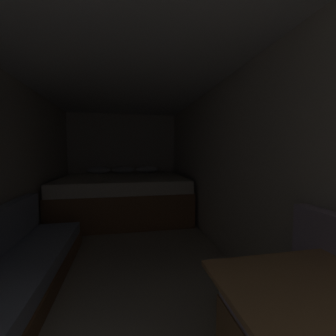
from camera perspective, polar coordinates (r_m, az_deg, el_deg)
name	(u,v)px	position (r m, az deg, el deg)	size (l,w,h in m)	color
ground_plane	(123,262)	(2.77, -11.67, -22.94)	(7.53, 7.53, 0.00)	#B2A893
wall_back	(123,160)	(5.26, -11.55, 2.03)	(2.55, 0.05, 2.13)	beige
wall_right	(226,168)	(2.75, 14.98, 0.05)	(0.05, 5.53, 2.13)	beige
ceiling_slab	(120,68)	(2.62, -12.44, 24.15)	(2.55, 5.53, 0.05)	white
bed	(123,196)	(4.38, -11.52, -7.21)	(2.33, 1.79, 0.94)	brown
dinette_table	(311,314)	(1.19, 33.11, -29.15)	(0.70, 0.59, 0.72)	#9E7247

